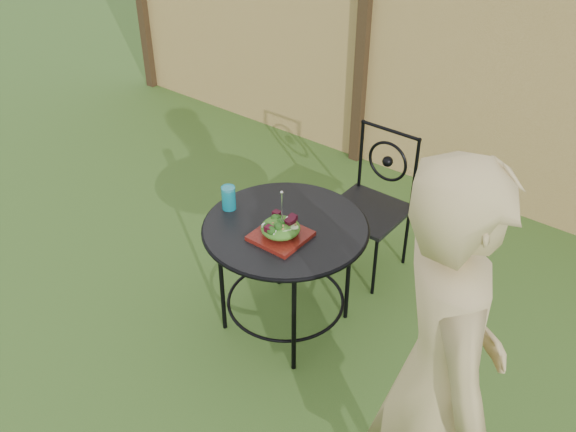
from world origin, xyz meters
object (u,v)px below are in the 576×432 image
object	(u,v)px
patio_table	(286,246)
patio_chair	(372,200)
salad_plate	(281,236)
diner	(439,378)

from	to	relation	value
patio_table	patio_chair	xyz separation A→B (m)	(0.08, 0.81, -0.08)
salad_plate	diner	bearing A→B (deg)	-24.65
diner	patio_chair	bearing A→B (deg)	-1.55
patio_table	salad_plate	size ratio (longest dim) A/B	3.42
patio_table	patio_chair	distance (m)	0.82
diner	salad_plate	world-z (taller)	diner
diner	salad_plate	size ratio (longest dim) A/B	6.92
patio_chair	salad_plate	size ratio (longest dim) A/B	3.52
patio_table	diner	world-z (taller)	diner
patio_table	diner	xyz separation A→B (m)	(1.23, -0.64, 0.35)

